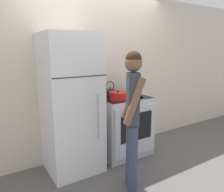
{
  "coord_description": "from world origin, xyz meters",
  "views": [
    {
      "loc": [
        -1.63,
        -3.03,
        1.67
      ],
      "look_at": [
        -0.0,
        -0.46,
        1.02
      ],
      "focal_mm": 35.0,
      "sensor_mm": 36.0,
      "label": 1
    }
  ],
  "objects_px": {
    "refrigerator": "(72,105)",
    "dutch_oven_pot": "(118,96)",
    "stove_range": "(124,126)",
    "person": "(132,113)",
    "tea_kettle": "(110,92)",
    "utensil_jar": "(129,91)"
  },
  "relations": [
    {
      "from": "refrigerator",
      "to": "dutch_oven_pot",
      "type": "xyz_separation_m",
      "value": [
        0.69,
        -0.11,
        0.06
      ]
    },
    {
      "from": "stove_range",
      "to": "person",
      "type": "bearing_deg",
      "value": -119.29
    },
    {
      "from": "refrigerator",
      "to": "stove_range",
      "type": "distance_m",
      "value": 0.98
    },
    {
      "from": "tea_kettle",
      "to": "utensil_jar",
      "type": "relative_size",
      "value": 0.91
    },
    {
      "from": "stove_range",
      "to": "tea_kettle",
      "type": "relative_size",
      "value": 3.74
    },
    {
      "from": "stove_range",
      "to": "tea_kettle",
      "type": "xyz_separation_m",
      "value": [
        -0.17,
        0.15,
        0.53
      ]
    },
    {
      "from": "refrigerator",
      "to": "utensil_jar",
      "type": "xyz_separation_m",
      "value": [
        1.07,
        0.15,
        0.06
      ]
    },
    {
      "from": "refrigerator",
      "to": "dutch_oven_pot",
      "type": "relative_size",
      "value": 6.04
    },
    {
      "from": "stove_range",
      "to": "person",
      "type": "height_order",
      "value": "person"
    },
    {
      "from": "utensil_jar",
      "to": "stove_range",
      "type": "bearing_deg",
      "value": -141.91
    },
    {
      "from": "refrigerator",
      "to": "person",
      "type": "xyz_separation_m",
      "value": [
        0.44,
        -0.77,
        0.01
      ]
    },
    {
      "from": "stove_range",
      "to": "person",
      "type": "relative_size",
      "value": 0.57
    },
    {
      "from": "dutch_oven_pot",
      "to": "tea_kettle",
      "type": "bearing_deg",
      "value": 86.8
    },
    {
      "from": "refrigerator",
      "to": "dutch_oven_pot",
      "type": "distance_m",
      "value": 0.7
    },
    {
      "from": "tea_kettle",
      "to": "person",
      "type": "relative_size",
      "value": 0.15
    },
    {
      "from": "utensil_jar",
      "to": "person",
      "type": "relative_size",
      "value": 0.17
    },
    {
      "from": "utensil_jar",
      "to": "dutch_oven_pot",
      "type": "bearing_deg",
      "value": -146.3
    },
    {
      "from": "refrigerator",
      "to": "stove_range",
      "type": "bearing_deg",
      "value": -0.54
    },
    {
      "from": "dutch_oven_pot",
      "to": "utensil_jar",
      "type": "relative_size",
      "value": 1.13
    },
    {
      "from": "stove_range",
      "to": "refrigerator",
      "type": "bearing_deg",
      "value": 179.46
    },
    {
      "from": "refrigerator",
      "to": "utensil_jar",
      "type": "distance_m",
      "value": 1.08
    },
    {
      "from": "person",
      "to": "dutch_oven_pot",
      "type": "bearing_deg",
      "value": 8.05
    }
  ]
}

